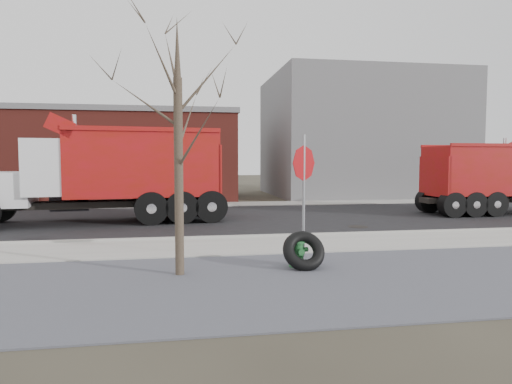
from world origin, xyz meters
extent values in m
plane|color=#383328|center=(0.00, 0.00, 0.00)|extent=(120.00, 120.00, 0.00)
cube|color=slate|center=(0.00, -3.50, 0.01)|extent=(60.00, 5.00, 0.03)
cube|color=#9E9B93|center=(0.00, 0.25, 0.03)|extent=(60.00, 2.50, 0.06)
cube|color=#9E9B93|center=(0.00, 1.55, 0.06)|extent=(60.00, 0.15, 0.11)
cube|color=black|center=(0.00, 6.30, 0.01)|extent=(60.00, 9.40, 0.02)
cube|color=#9E9B93|center=(0.00, 12.00, 0.03)|extent=(60.00, 2.00, 0.06)
cube|color=slate|center=(9.00, 18.00, 4.00)|extent=(12.00, 10.00, 8.00)
cube|color=maroon|center=(-10.00, 17.00, 2.50)|extent=(20.00, 8.00, 5.00)
cube|color=slate|center=(-10.00, 17.00, 5.15)|extent=(20.20, 8.20, 0.30)
cylinder|color=#382D23|center=(-3.20, -2.60, 2.00)|extent=(0.18, 0.18, 4.00)
cone|color=#382D23|center=(-3.20, -2.60, 4.60)|extent=(0.14, 0.14, 1.20)
cylinder|color=#2D773A|center=(-0.63, -2.31, 0.03)|extent=(0.42, 0.42, 0.06)
cylinder|color=#2D773A|center=(-0.63, -2.31, 0.31)|extent=(0.22, 0.22, 0.57)
cylinder|color=#2D773A|center=(-0.63, -2.31, 0.57)|extent=(0.28, 0.28, 0.05)
sphere|color=#2D773A|center=(-0.63, -2.31, 0.66)|extent=(0.23, 0.23, 0.23)
cylinder|color=#2D773A|center=(-0.63, -2.31, 0.76)|extent=(0.05, 0.05, 0.06)
cylinder|color=#2D773A|center=(-0.79, -2.33, 0.40)|extent=(0.12, 0.11, 0.10)
cylinder|color=#2D773A|center=(-0.47, -2.30, 0.40)|extent=(0.12, 0.11, 0.10)
cylinder|color=#2D773A|center=(-0.61, -2.48, 0.38)|extent=(0.15, 0.13, 0.14)
torus|color=black|center=(-0.56, -2.51, 0.41)|extent=(0.95, 0.77, 0.91)
cylinder|color=gray|center=(-0.48, -2.18, 1.46)|extent=(0.06, 0.06, 2.92)
cylinder|color=#A90C10|center=(-0.48, -2.18, 2.30)|extent=(0.64, 0.51, 0.79)
cube|color=black|center=(11.14, 6.01, 0.64)|extent=(8.09, 0.83, 0.21)
cube|color=#9D0D15|center=(9.91, 6.01, 1.91)|extent=(4.73, 2.27, 2.08)
cylinder|color=silver|center=(11.54, 6.91, 2.24)|extent=(0.13, 0.13, 2.27)
cylinder|color=black|center=(8.77, 6.91, 0.54)|extent=(1.04, 0.28, 1.04)
cylinder|color=black|center=(8.77, 5.10, 0.54)|extent=(1.04, 0.28, 1.04)
cube|color=black|center=(-5.99, 5.83, 0.72)|extent=(9.03, 2.02, 0.24)
cube|color=silver|center=(-7.71, 5.63, 2.11)|extent=(2.05, 2.72, 1.98)
cube|color=black|center=(-8.45, 5.54, 2.66)|extent=(0.31, 2.19, 0.88)
cube|color=#9D0D15|center=(-4.57, 6.00, 2.22)|extent=(5.77, 3.27, 2.42)
cylinder|color=silver|center=(-6.74, 4.69, 2.60)|extent=(0.17, 0.17, 2.64)
cylinder|color=black|center=(-3.14, 5.11, 0.62)|extent=(1.24, 0.47, 1.21)
cylinder|color=black|center=(-3.39, 7.21, 0.62)|extent=(1.24, 0.47, 1.21)
camera|label=1|loc=(-3.18, -11.92, 2.36)|focal=32.00mm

